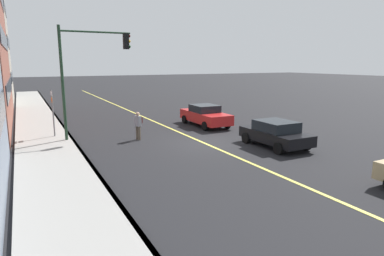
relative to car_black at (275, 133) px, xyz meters
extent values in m
plane|color=black|center=(2.44, 2.98, -0.73)|extent=(200.00, 200.00, 0.00)
cube|color=gray|center=(2.44, 10.86, -0.65)|extent=(80.00, 3.00, 0.15)
cube|color=slate|center=(2.44, 9.44, -0.65)|extent=(80.00, 0.16, 0.15)
cube|color=#D8CC4C|center=(2.44, 2.98, -0.72)|extent=(80.00, 0.16, 0.01)
cube|color=#262D38|center=(14.24, 12.53, 1.91)|extent=(14.46, 0.06, 1.10)
cube|color=#262D38|center=(14.24, 12.53, 5.21)|extent=(14.46, 0.06, 1.10)
cube|color=#262D38|center=(28.93, 12.53, 2.16)|extent=(9.37, 0.06, 1.10)
cube|color=#262D38|center=(28.93, 12.53, 5.78)|extent=(9.37, 0.06, 1.10)
cube|color=#262D38|center=(28.93, 12.53, 9.39)|extent=(9.37, 0.06, 1.10)
cube|color=black|center=(0.01, 0.00, -0.14)|extent=(4.01, 1.85, 0.57)
cube|color=black|center=(-0.03, 0.00, 0.40)|extent=(2.01, 1.70, 0.53)
cylinder|color=black|center=(-1.31, -0.90, -0.43)|extent=(0.60, 0.22, 0.60)
cylinder|color=black|center=(-1.31, 0.90, -0.43)|extent=(0.60, 0.22, 0.60)
cylinder|color=black|center=(1.34, -0.90, -0.43)|extent=(0.60, 0.22, 0.60)
cylinder|color=black|center=(1.34, 0.90, -0.43)|extent=(0.60, 0.22, 0.60)
cube|color=red|center=(6.97, 0.35, -0.08)|extent=(4.63, 1.78, 0.69)
cube|color=black|center=(7.06, 0.35, 0.50)|extent=(1.87, 1.63, 0.49)
cylinder|color=black|center=(5.44, -0.51, -0.43)|extent=(0.60, 0.22, 0.60)
cylinder|color=black|center=(5.44, 1.22, -0.43)|extent=(0.60, 0.22, 0.60)
cylinder|color=black|center=(8.49, -0.51, -0.43)|extent=(0.60, 0.22, 0.60)
cylinder|color=black|center=(8.49, 1.22, -0.43)|extent=(0.60, 0.22, 0.60)
cylinder|color=brown|center=(4.77, 5.94, -0.32)|extent=(0.18, 0.18, 0.80)
cylinder|color=brown|center=(4.97, 6.02, -0.32)|extent=(0.18, 0.18, 0.80)
cube|color=gray|center=(4.87, 5.98, 0.38)|extent=(0.44, 0.35, 0.60)
sphere|color=tan|center=(4.87, 5.98, 0.79)|extent=(0.22, 0.22, 0.22)
cube|color=#592626|center=(4.93, 5.82, 0.41)|extent=(0.30, 0.24, 0.34)
cylinder|color=#1E3823|center=(6.11, 9.76, 2.46)|extent=(0.16, 0.16, 6.37)
cylinder|color=#1E3823|center=(6.11, 7.83, 5.34)|extent=(0.10, 3.87, 0.10)
cube|color=black|center=(6.11, 6.14, 4.89)|extent=(0.28, 0.30, 0.90)
sphere|color=#360605|center=(6.11, 5.96, 5.19)|extent=(0.18, 0.18, 0.18)
sphere|color=gold|center=(6.11, 5.96, 4.89)|extent=(0.18, 0.18, 0.18)
sphere|color=black|center=(6.11, 5.96, 4.59)|extent=(0.18, 0.18, 0.18)
cylinder|color=slate|center=(7.42, 10.26, 0.70)|extent=(0.08, 0.08, 2.85)
cube|color=white|center=(7.42, 10.28, 1.93)|extent=(0.60, 0.02, 0.20)
cube|color=#DB5919|center=(7.42, 10.28, 1.58)|extent=(0.44, 0.02, 0.28)
camera|label=1|loc=(-13.47, 11.86, 3.69)|focal=31.42mm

